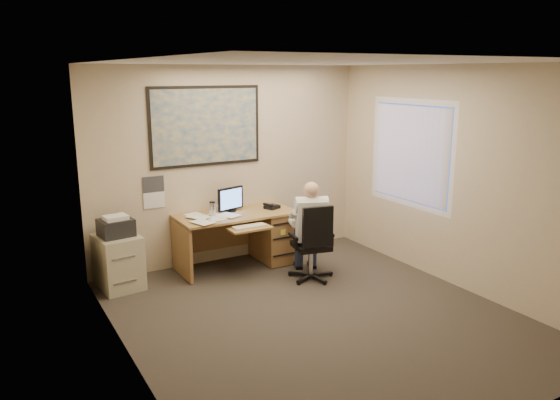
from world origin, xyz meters
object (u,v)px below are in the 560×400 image
office_chair (314,258)px  person (310,231)px  filing_cabinet (118,257)px  desk (258,232)px

office_chair → person: bearing=108.9°
filing_cabinet → office_chair: size_ratio=0.92×
filing_cabinet → person: bearing=-28.7°
filing_cabinet → office_chair: office_chair is taller
person → desk: bearing=131.0°
office_chair → filing_cabinet: bearing=168.8°
desk → person: person is taller
desk → person: (0.31, -0.87, 0.20)m
filing_cabinet → person: person is taller
desk → person: 0.94m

